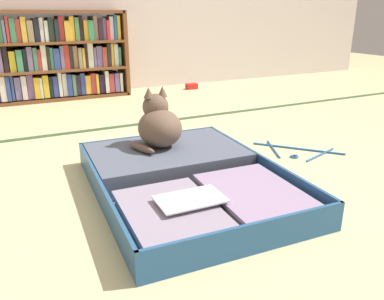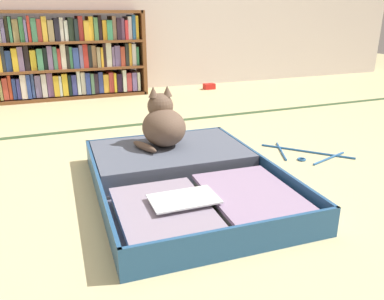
{
  "view_description": "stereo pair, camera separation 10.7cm",
  "coord_description": "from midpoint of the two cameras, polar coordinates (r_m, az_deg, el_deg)",
  "views": [
    {
      "loc": [
        -0.65,
        -1.04,
        0.67
      ],
      "look_at": [
        -0.02,
        0.22,
        0.16
      ],
      "focal_mm": 36.19,
      "sensor_mm": 36.0,
      "label": 1
    },
    {
      "loc": [
        -0.55,
        -1.09,
        0.67
      ],
      "look_at": [
        -0.02,
        0.22,
        0.16
      ],
      "focal_mm": 36.19,
      "sensor_mm": 36.0,
      "label": 2
    }
  ],
  "objects": [
    {
      "name": "open_suitcase",
      "position": [
        1.56,
        0.6,
        -3.82
      ],
      "size": [
        0.72,
        0.97,
        0.1
      ],
      "color": "#245282",
      "rests_on": "ground_plane"
    },
    {
      "name": "black_cat",
      "position": [
        1.72,
        -2.57,
        3.81
      ],
      "size": [
        0.24,
        0.23,
        0.26
      ],
      "color": "brown",
      "rests_on": "open_suitcase"
    },
    {
      "name": "small_red_pouch",
      "position": [
        3.61,
        3.41,
        9.34
      ],
      "size": [
        0.1,
        0.07,
        0.05
      ],
      "color": "red",
      "rests_on": "ground_plane"
    },
    {
      "name": "bookshelf",
      "position": [
        3.33,
        -20.29,
        12.72
      ],
      "size": [
        1.61,
        0.26,
        0.68
      ],
      "color": "brown",
      "rests_on": "ground_plane"
    },
    {
      "name": "clothes_hanger",
      "position": [
        2.01,
        17.79,
        -0.56
      ],
      "size": [
        0.33,
        0.35,
        0.01
      ],
      "color": "#285F9D",
      "rests_on": "ground_plane"
    },
    {
      "name": "tatami_border",
      "position": [
        2.45,
        -7.02,
        3.72
      ],
      "size": [
        4.8,
        0.05,
        0.0
      ],
      "color": "#344E2C",
      "rests_on": "ground_plane"
    },
    {
      "name": "ground_plane",
      "position": [
        1.39,
        6.62,
        -9.12
      ],
      "size": [
        10.0,
        10.0,
        0.0
      ],
      "primitive_type": "plane",
      "color": "#CABF89"
    }
  ]
}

